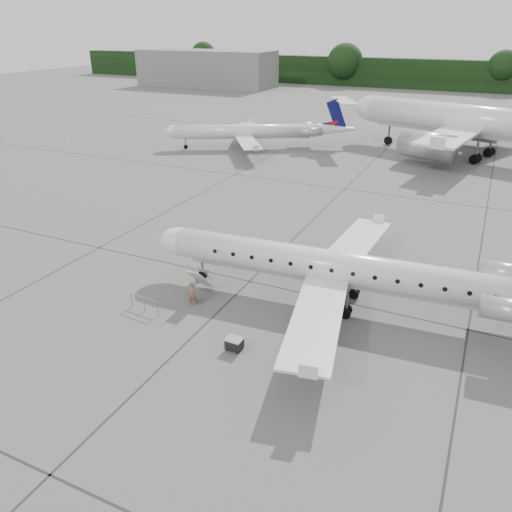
% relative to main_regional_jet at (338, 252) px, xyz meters
% --- Properties ---
extents(ground, '(320.00, 320.00, 0.00)m').
position_rel_main_regional_jet_xyz_m(ground, '(-1.88, -3.99, -3.72)').
color(ground, '#60605E').
rests_on(ground, ground).
extents(treeline, '(260.00, 4.00, 8.00)m').
position_rel_main_regional_jet_xyz_m(treeline, '(-1.88, 126.01, 0.28)').
color(treeline, black).
rests_on(treeline, ground).
extents(terminal_building, '(40.00, 14.00, 10.00)m').
position_rel_main_regional_jet_xyz_m(terminal_building, '(-71.88, 106.01, 1.28)').
color(terminal_building, slate).
rests_on(terminal_building, ground).
extents(main_regional_jet, '(30.41, 22.88, 7.44)m').
position_rel_main_regional_jet_xyz_m(main_regional_jet, '(0.00, 0.00, 0.00)').
color(main_regional_jet, silver).
rests_on(main_regional_jet, ground).
extents(airstair, '(1.01, 2.38, 2.33)m').
position_rel_main_regional_jet_xyz_m(airstair, '(-8.53, -2.86, -2.55)').
color(airstair, silver).
rests_on(airstair, ground).
extents(passenger, '(0.71, 0.63, 1.63)m').
position_rel_main_regional_jet_xyz_m(passenger, '(-8.43, -4.17, -2.90)').
color(passenger, brown).
rests_on(passenger, ground).
extents(safety_railing, '(2.20, 0.27, 1.00)m').
position_rel_main_regional_jet_xyz_m(safety_railing, '(-10.80, -6.19, -3.22)').
color(safety_railing, gray).
rests_on(safety_railing, ground).
extents(baggage_cart, '(0.91, 0.74, 0.78)m').
position_rel_main_regional_jet_xyz_m(baggage_cart, '(-3.63, -7.44, -3.33)').
color(baggage_cart, black).
rests_on(baggage_cart, ground).
extents(bg_narrowbody, '(45.50, 38.24, 14.00)m').
position_rel_main_regional_jet_xyz_m(bg_narrowbody, '(4.86, 46.29, 3.28)').
color(bg_narrowbody, silver).
rests_on(bg_narrowbody, ground).
extents(bg_regional_left, '(32.56, 29.50, 6.99)m').
position_rel_main_regional_jet_xyz_m(bg_regional_left, '(-25.48, 38.26, -0.22)').
color(bg_regional_left, silver).
rests_on(bg_regional_left, ground).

